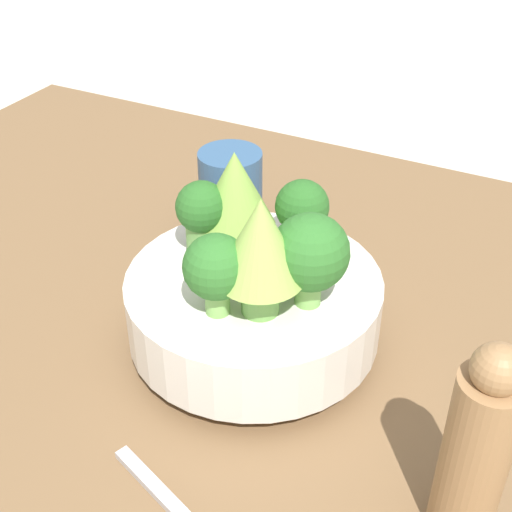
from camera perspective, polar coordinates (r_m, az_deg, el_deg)
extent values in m
plane|color=beige|center=(0.66, -0.59, -8.99)|extent=(6.00, 6.00, 0.00)
cube|color=brown|center=(0.65, -0.60, -7.91)|extent=(1.13, 0.81, 0.03)
cylinder|color=silver|center=(0.63, 0.00, -6.22)|extent=(0.10, 0.10, 0.01)
cylinder|color=silver|center=(0.61, 0.00, -3.72)|extent=(0.21, 0.21, 0.06)
cylinder|color=#6BA34C|center=(0.55, 0.35, -3.06)|extent=(0.03, 0.03, 0.03)
cone|color=#93B751|center=(0.52, 0.37, 1.33)|extent=(0.07, 0.07, 0.07)
cylinder|color=#6BA34C|center=(0.62, 3.62, 1.76)|extent=(0.02, 0.02, 0.02)
sphere|color=#286023|center=(0.61, 3.71, 3.98)|extent=(0.05, 0.05, 0.05)
cylinder|color=#7AB256|center=(0.55, -2.76, -3.56)|extent=(0.02, 0.02, 0.02)
sphere|color=#2D6B28|center=(0.53, -2.85, -0.98)|extent=(0.05, 0.05, 0.05)
cylinder|color=#7AB256|center=(0.56, 4.19, -2.65)|extent=(0.02, 0.02, 0.03)
sphere|color=#2D6B28|center=(0.54, 4.35, 0.29)|extent=(0.06, 0.06, 0.06)
cylinder|color=#609347|center=(0.61, -4.24, 1.42)|extent=(0.03, 0.03, 0.03)
sphere|color=#286023|center=(0.59, -4.36, 3.94)|extent=(0.04, 0.04, 0.04)
cylinder|color=#609347|center=(0.62, -1.62, 1.53)|extent=(0.02, 0.02, 0.03)
cone|color=#84AD47|center=(0.59, -1.69, 5.34)|extent=(0.07, 0.07, 0.07)
cylinder|color=#33567F|center=(0.76, -2.03, 5.06)|extent=(0.07, 0.07, 0.09)
cylinder|color=#997047|center=(0.48, 17.06, -15.26)|extent=(0.04, 0.04, 0.13)
sphere|color=#997047|center=(0.42, 18.79, -8.58)|extent=(0.03, 0.03, 0.03)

